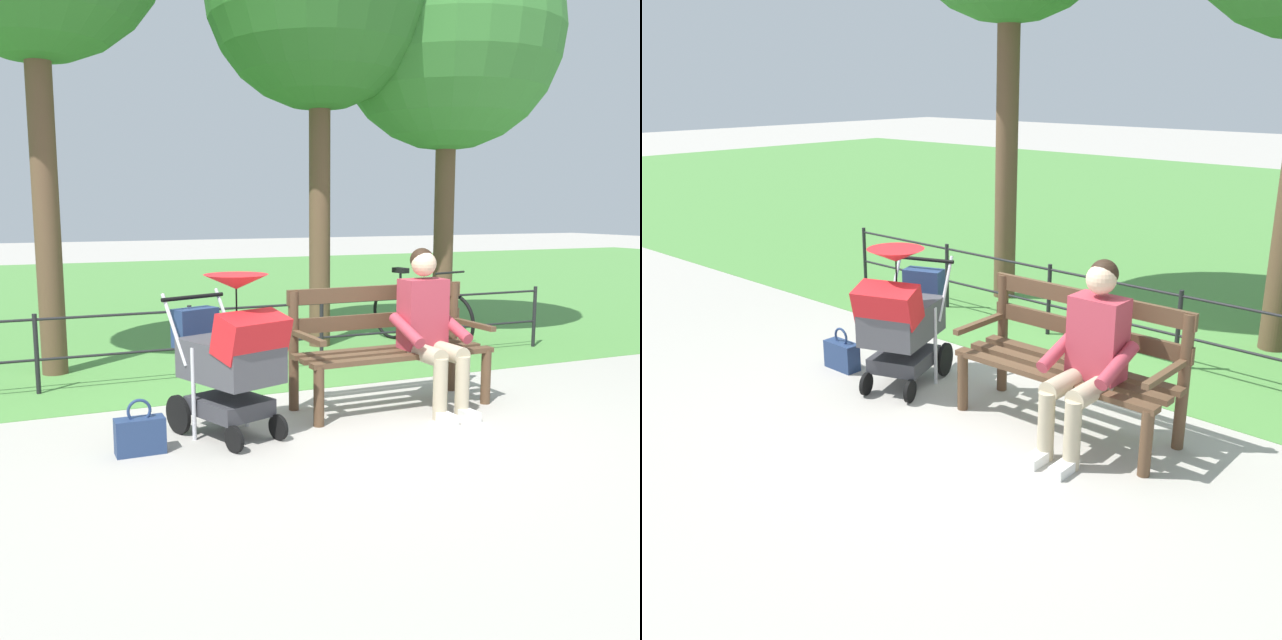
% 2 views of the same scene
% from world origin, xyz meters
% --- Properties ---
extents(ground_plane, '(60.00, 60.00, 0.00)m').
position_xyz_m(ground_plane, '(0.00, 0.00, 0.00)').
color(ground_plane, '#ADA89E').
extents(park_bench, '(1.61, 0.63, 0.96)m').
position_xyz_m(park_bench, '(-0.59, -0.12, 0.53)').
color(park_bench, brown).
rests_on(park_bench, ground).
extents(person_on_bench, '(0.54, 0.74, 1.28)m').
position_xyz_m(person_on_bench, '(-0.85, 0.11, 0.68)').
color(person_on_bench, tan).
rests_on(person_on_bench, ground).
extents(stroller, '(0.76, 0.99, 1.15)m').
position_xyz_m(stroller, '(0.81, 0.20, 0.59)').
color(stroller, black).
rests_on(stroller, ground).
extents(handbag, '(0.32, 0.14, 0.37)m').
position_xyz_m(handbag, '(1.46, 0.30, 0.13)').
color(handbag, navy).
rests_on(handbag, ground).
extents(park_fence, '(6.70, 0.04, 0.70)m').
position_xyz_m(park_fence, '(0.00, -1.60, 0.42)').
color(park_fence, black).
rests_on(park_fence, ground).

